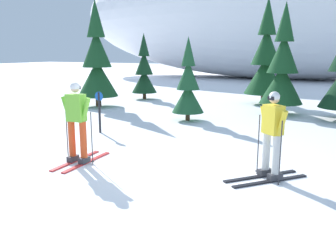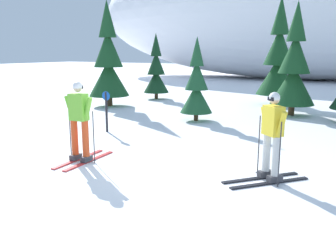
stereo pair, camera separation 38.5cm
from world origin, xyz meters
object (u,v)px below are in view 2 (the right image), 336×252
object	(u,v)px
pine_tree_far_left	(108,63)
pine_tree_center	(278,60)
pine_tree_left	(156,72)
pine_tree_center_right	(294,69)
trail_marker_post	(106,109)
skier_lime_jacket	(79,121)
pine_tree_center_left	(196,86)
skier_yellow_jacket	(272,136)

from	to	relation	value
pine_tree_far_left	pine_tree_center	bearing A→B (deg)	31.63
pine_tree_left	pine_tree_center_right	xyz separation A→B (m)	(7.15, -1.74, 0.39)
pine_tree_left	trail_marker_post	bearing A→B (deg)	-70.18
skier_lime_jacket	pine_tree_center_left	xyz separation A→B (m)	(0.20, 5.77, 0.30)
pine_tree_center_right	trail_marker_post	distance (m)	7.41
skier_lime_jacket	pine_tree_center	size ratio (longest dim) A/B	0.37
pine_tree_left	trail_marker_post	xyz separation A→B (m)	(2.73, -7.58, -0.69)
pine_tree_center_right	skier_lime_jacket	bearing A→B (deg)	-109.09
pine_tree_center	pine_tree_left	bearing A→B (deg)	-171.89
pine_tree_center	skier_lime_jacket	bearing A→B (deg)	-99.18
pine_tree_far_left	pine_tree_left	bearing A→B (deg)	79.70
pine_tree_left	trail_marker_post	size ratio (longest dim) A/B	2.67
trail_marker_post	pine_tree_center	bearing A→B (deg)	68.95
skier_lime_jacket	pine_tree_center	distance (m)	11.39
skier_lime_jacket	skier_yellow_jacket	bearing A→B (deg)	11.46
pine_tree_center_right	pine_tree_far_left	bearing A→B (deg)	-169.36
skier_yellow_jacket	skier_lime_jacket	size ratio (longest dim) A/B	0.95
trail_marker_post	skier_lime_jacket	bearing A→B (deg)	-62.42
skier_lime_jacket	pine_tree_far_left	xyz separation A→B (m)	(-4.75, 7.15, 1.01)
skier_lime_jacket	pine_tree_left	size ratio (longest dim) A/B	0.54
pine_tree_far_left	pine_tree_center_left	world-z (taller)	pine_tree_far_left
skier_yellow_jacket	pine_tree_center	xyz separation A→B (m)	(-2.22, 10.37, 1.15)
pine_tree_far_left	pine_tree_left	xyz separation A→B (m)	(0.58, 3.19, -0.54)
pine_tree_center_left	pine_tree_center	xyz separation A→B (m)	(1.60, 5.42, 0.80)
pine_tree_center_right	trail_marker_post	world-z (taller)	pine_tree_center_right
pine_tree_left	trail_marker_post	distance (m)	8.09
skier_yellow_jacket	pine_tree_center_left	xyz separation A→B (m)	(-3.82, 4.95, 0.35)
pine_tree_left	pine_tree_center	distance (m)	6.07
pine_tree_center_right	trail_marker_post	xyz separation A→B (m)	(-4.42, -5.85, -1.08)
pine_tree_far_left	trail_marker_post	bearing A→B (deg)	-53.00
skier_lime_jacket	pine_tree_center_left	bearing A→B (deg)	87.98
skier_yellow_jacket	pine_tree_center_left	world-z (taller)	pine_tree_center_left
pine_tree_far_left	skier_yellow_jacket	bearing A→B (deg)	-35.82
skier_yellow_jacket	trail_marker_post	distance (m)	5.80
pine_tree_center_right	pine_tree_center	bearing A→B (deg)	114.33
skier_yellow_jacket	pine_tree_center_right	bearing A→B (deg)	97.66
pine_tree_center	trail_marker_post	world-z (taller)	pine_tree_center
skier_lime_jacket	pine_tree_center_right	xyz separation A→B (m)	(2.98, 8.60, 0.86)
pine_tree_center_right	pine_tree_center_left	bearing A→B (deg)	-134.42
skier_yellow_jacket	skier_lime_jacket	world-z (taller)	skier_lime_jacket
pine_tree_left	pine_tree_center_right	size ratio (longest dim) A/B	0.78
skier_yellow_jacket	pine_tree_far_left	distance (m)	10.87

